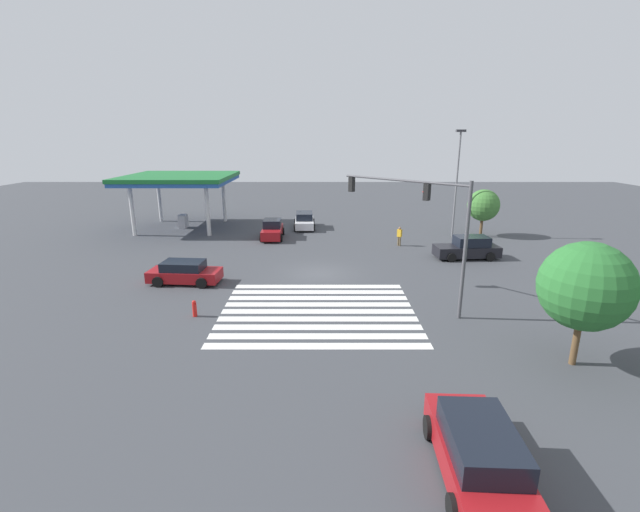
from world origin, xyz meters
name	(u,v)px	position (x,y,z in m)	size (l,w,h in m)	color
ground_plane	(320,274)	(0.00, 0.00, 0.00)	(116.09, 116.09, 0.00)	#3D3F44
crosswalk_markings	(319,311)	(0.00, -6.25, 0.00)	(9.97, 8.20, 0.01)	silver
traffic_signal_mast	(427,215)	(5.43, -5.43, 4.93)	(5.52, 5.52, 6.80)	#47474C
car_0	(470,248)	(11.07, 3.76, 0.77)	(4.77, 2.26, 1.66)	black
car_1	(186,272)	(-8.24, -1.78, 0.67)	(4.45, 2.24, 1.39)	maroon
car_2	(274,230)	(-4.10, 10.17, 0.76)	(1.97, 4.18, 1.68)	maroon
car_3	(480,453)	(4.26, -17.42, 0.78)	(2.30, 4.80, 1.63)	maroon
car_4	(306,221)	(-1.42, 14.52, 0.74)	(2.13, 4.38, 1.55)	silver
gas_station_canopy	(181,180)	(-13.40, 14.65, 4.68)	(9.89, 9.89, 5.17)	#23519E
pedestrian	(401,235)	(6.66, 7.49, 0.88)	(0.42, 0.40, 1.59)	brown
street_light_pole_a	(459,175)	(12.02, 10.75, 5.47)	(0.80, 0.36, 9.29)	slate
tree_corner_a	(485,205)	(14.70, 11.08, 2.80)	(2.81, 2.81, 4.22)	brown
tree_corner_b	(588,287)	(10.20, -11.53, 3.28)	(3.43, 3.43, 5.01)	brown
fire_hydrant	(196,308)	(-6.20, -6.87, 0.43)	(0.22, 0.22, 0.86)	red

